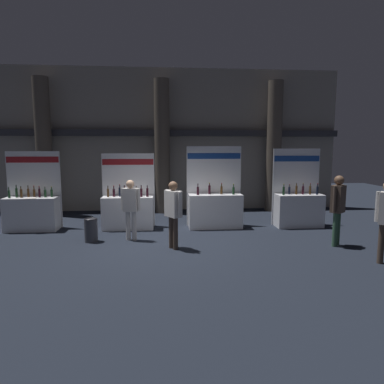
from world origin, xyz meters
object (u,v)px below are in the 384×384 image
(visitor_1, at_px, (131,205))
(visitor_0, at_px, (338,204))
(exhibitor_booth_1, at_px, (128,209))
(visitor_2, at_px, (173,209))
(exhibitor_booth_3, at_px, (298,207))
(exhibitor_booth_0, at_px, (32,210))
(exhibitor_booth_2, at_px, (215,207))
(trash_bin, at_px, (91,230))

(visitor_1, bearing_deg, visitor_0, -176.14)
(exhibitor_booth_1, relative_size, visitor_2, 1.37)
(exhibitor_booth_1, height_order, visitor_1, exhibitor_booth_1)
(exhibitor_booth_3, xyz_separation_m, visitor_0, (0.12, -2.16, 0.46))
(exhibitor_booth_0, xyz_separation_m, visitor_1, (3.07, -1.38, 0.35))
(exhibitor_booth_3, xyz_separation_m, visitor_2, (-4.00, -2.06, 0.39))
(exhibitor_booth_2, relative_size, visitor_0, 1.40)
(exhibitor_booth_0, height_order, visitor_1, exhibitor_booth_0)
(exhibitor_booth_3, bearing_deg, exhibitor_booth_0, 178.60)
(exhibitor_booth_0, relative_size, exhibitor_booth_2, 0.94)
(visitor_0, height_order, visitor_1, visitor_0)
(exhibitor_booth_1, height_order, visitor_0, exhibitor_booth_1)
(exhibitor_booth_1, relative_size, exhibitor_booth_3, 0.94)
(exhibitor_booth_1, xyz_separation_m, exhibitor_booth_3, (5.32, -0.16, 0.02))
(exhibitor_booth_0, xyz_separation_m, visitor_2, (4.18, -2.26, 0.40))
(trash_bin, bearing_deg, exhibitor_booth_0, 144.45)
(exhibitor_booth_1, distance_m, exhibitor_booth_3, 5.32)
(exhibitor_booth_1, bearing_deg, visitor_1, -81.10)
(exhibitor_booth_2, relative_size, visitor_2, 1.50)
(exhibitor_booth_1, relative_size, trash_bin, 3.66)
(exhibitor_booth_0, height_order, visitor_0, exhibitor_booth_0)
(exhibitor_booth_3, xyz_separation_m, trash_bin, (-6.16, -1.24, -0.31))
(exhibitor_booth_3, distance_m, trash_bin, 6.29)
(visitor_2, bearing_deg, exhibitor_booth_3, -97.00)
(exhibitor_booth_0, relative_size, visitor_1, 1.45)
(exhibitor_booth_2, distance_m, visitor_1, 2.79)
(exhibitor_booth_3, distance_m, visitor_2, 4.51)
(exhibitor_booth_2, distance_m, exhibitor_booth_3, 2.64)
(trash_bin, bearing_deg, visitor_1, 3.69)
(exhibitor_booth_1, xyz_separation_m, visitor_2, (1.32, -2.22, 0.41))
(trash_bin, distance_m, visitor_0, 6.39)
(visitor_1, xyz_separation_m, visitor_2, (1.11, -0.88, 0.05))
(exhibitor_booth_0, bearing_deg, visitor_2, -28.37)
(visitor_0, relative_size, visitor_1, 1.10)
(exhibitor_booth_3, distance_m, visitor_1, 5.25)
(exhibitor_booth_0, relative_size, exhibitor_booth_1, 1.03)
(trash_bin, distance_m, visitor_2, 2.41)
(exhibitor_booth_2, distance_m, visitor_0, 3.59)
(exhibitor_booth_2, bearing_deg, exhibitor_booth_1, 178.55)
(exhibitor_booth_3, bearing_deg, exhibitor_booth_1, 178.28)
(visitor_2, bearing_deg, exhibitor_booth_0, 27.43)
(visitor_2, bearing_deg, visitor_0, -125.63)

